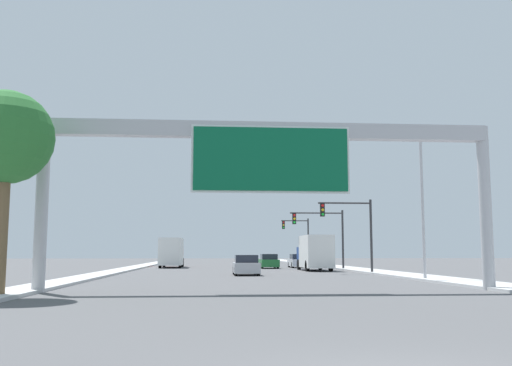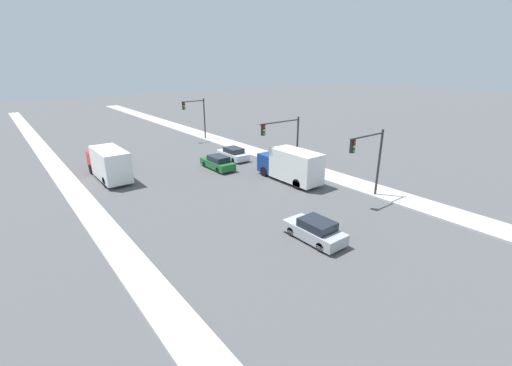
{
  "view_description": "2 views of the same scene",
  "coord_description": "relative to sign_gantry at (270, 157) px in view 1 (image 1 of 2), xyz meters",
  "views": [
    {
      "loc": [
        -2.62,
        -7.22,
        1.72
      ],
      "look_at": [
        0.0,
        26.21,
        5.78
      ],
      "focal_mm": 40.0,
      "sensor_mm": 36.0,
      "label": 1
    },
    {
      "loc": [
        -15.57,
        22.13,
        11.25
      ],
      "look_at": [
        -1.74,
        39.89,
        3.27
      ],
      "focal_mm": 24.0,
      "sensor_mm": 36.0,
      "label": 2
    }
  ],
  "objects": [
    {
      "name": "car_far_right",
      "position": [
        0.0,
        17.85,
        -5.23
      ],
      "size": [
        1.87,
        4.3,
        1.5
      ],
      "color": "#A5A8AD",
      "rests_on": "ground"
    },
    {
      "name": "traffic_light_far_intersection",
      "position": [
        9.1,
        50.09,
        -1.84
      ],
      "size": [
        3.7,
        0.32,
        6.16
      ],
      "color": "#2D2D30",
      "rests_on": "ground"
    },
    {
      "name": "truck_box_primary",
      "position": [
        7.0,
        27.6,
        -4.3
      ],
      "size": [
        2.4,
        7.38,
        3.23
      ],
      "color": "navy",
      "rests_on": "ground"
    },
    {
      "name": "truck_box_secondary",
      "position": [
        -7.0,
        39.32,
        -4.29
      ],
      "size": [
        2.41,
        7.82,
        3.24
      ],
      "color": "red",
      "rests_on": "ground"
    },
    {
      "name": "traffic_light_mid_block",
      "position": [
        8.48,
        30.09,
        -1.93
      ],
      "size": [
        5.31,
        0.32,
        5.82
      ],
      "color": "#2D2D30",
      "rests_on": "ground"
    },
    {
      "name": "sidewalk_right",
      "position": [
        11.25,
        42.09,
        -5.87
      ],
      "size": [
        3.0,
        120.0,
        0.15
      ],
      "color": "#BABABA",
      "rests_on": "ground"
    },
    {
      "name": "median_strip_left",
      "position": [
        -10.75,
        42.09,
        -5.87
      ],
      "size": [
        2.0,
        120.0,
        0.15
      ],
      "color": "#BABABA",
      "rests_on": "ground"
    },
    {
      "name": "traffic_light_near_intersection",
      "position": [
        8.83,
        20.09,
        -1.91
      ],
      "size": [
        4.4,
        0.32,
        5.95
      ],
      "color": "#2D2D30",
      "rests_on": "ground"
    },
    {
      "name": "street_lamp_right",
      "position": [
        10.0,
        8.95,
        -0.46
      ],
      "size": [
        2.91,
        0.28,
        9.29
      ],
      "color": "#B2B2B7",
      "rests_on": "ground"
    },
    {
      "name": "palm_tree_foreground",
      "position": [
        -10.62,
        -2.68,
        0.12
      ],
      "size": [
        3.66,
        3.66,
        7.99
      ],
      "color": "brown",
      "rests_on": "ground"
    },
    {
      "name": "car_near_right",
      "position": [
        3.5,
        35.62,
        -5.23
      ],
      "size": [
        1.84,
        4.62,
        1.51
      ],
      "color": "#1E662D",
      "rests_on": "ground"
    },
    {
      "name": "sign_gantry",
      "position": [
        0.0,
        0.0,
        0.0
      ],
      "size": [
        20.45,
        0.73,
        7.54
      ],
      "color": "#B2B2B7",
      "rests_on": "ground"
    },
    {
      "name": "car_near_center",
      "position": [
        7.0,
        37.77,
        -5.24
      ],
      "size": [
        1.87,
        4.43,
        1.49
      ],
      "color": "silver",
      "rests_on": "ground"
    }
  ]
}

